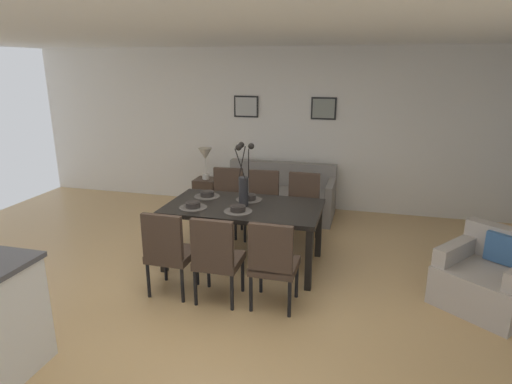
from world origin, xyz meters
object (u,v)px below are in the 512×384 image
object	(u,v)px
dining_table	(244,211)
bowl_far_left	(238,208)
side_table	(207,194)
dining_chair_mid_right	(302,204)
dining_chair_far_left	(216,255)
framed_picture_center	(324,108)
bowl_near_right	(207,193)
armchair	(489,278)
centerpiece_vase	(244,182)
bowl_far_right	(249,197)
dining_chair_far_right	(262,201)
framed_picture_left	(246,107)
sofa	(278,198)
bowl_near_left	(193,204)
dining_chair_near_left	(168,249)
table_lamp	(205,157)
dining_chair_mid_left	(273,261)
dining_chair_near_right	(227,198)

from	to	relation	value
dining_table	bowl_far_left	distance (m)	0.25
bowl_far_left	side_table	xyz separation A→B (m)	(-1.18, 2.05, -0.52)
dining_chair_mid_right	bowl_far_left	size ratio (longest dim) A/B	5.41
dining_chair_far_left	framed_picture_center	size ratio (longest dim) A/B	2.34
dining_chair_mid_right	bowl_near_right	distance (m)	1.32
armchair	dining_chair_mid_right	bearing A→B (deg)	149.83
centerpiece_vase	bowl_far_right	size ratio (longest dim) A/B	4.32
dining_chair_far_right	dining_chair_mid_right	xyz separation A→B (m)	(0.55, 0.01, 0.00)
centerpiece_vase	framed_picture_left	size ratio (longest dim) A/B	1.79
dining_chair_mid_right	bowl_near_right	xyz separation A→B (m)	(-1.09, -0.69, 0.27)
dining_table	dining_chair_far_right	xyz separation A→B (m)	(-0.00, 0.91, -0.16)
dining_chair_far_right	dining_chair_mid_right	world-z (taller)	same
sofa	armchair	size ratio (longest dim) A/B	1.56
bowl_near_left	bowl_far_right	distance (m)	0.70
sofa	framed_picture_left	size ratio (longest dim) A/B	4.27
bowl_far_right	armchair	bearing A→B (deg)	-10.89
centerpiece_vase	side_table	xyz separation A→B (m)	(-1.18, 1.82, -0.76)
bowl_near_left	dining_chair_near_left	bearing A→B (deg)	-89.75
bowl_near_right	armchair	size ratio (longest dim) A/B	0.15
sofa	framed_picture_center	world-z (taller)	framed_picture_center
bowl_far_left	bowl_far_right	world-z (taller)	same
dining_chair_far_left	dining_chair_far_right	bearing A→B (deg)	89.62
centerpiece_vase	table_lamp	xyz separation A→B (m)	(-1.18, 1.82, -0.13)
dining_table	bowl_far_left	world-z (taller)	bowl_far_left
dining_chair_mid_left	bowl_near_left	xyz separation A→B (m)	(-1.09, 0.67, 0.27)
dining_chair_near_left	framed_picture_center	bearing A→B (deg)	70.12
bowl_far_left	bowl_far_right	distance (m)	0.45
dining_chair_mid_left	sofa	distance (m)	2.81
dining_table	centerpiece_vase	size ratio (longest dim) A/B	2.45
dining_chair_far_left	dining_chair_far_right	distance (m)	1.83
dining_table	dining_chair_far_right	distance (m)	0.93
dining_chair_far_right	dining_chair_near_left	bearing A→B (deg)	-106.47
dining_chair_near_left	bowl_near_left	distance (m)	0.73
side_table	armchair	xyz separation A→B (m)	(3.79, -2.10, 0.03)
centerpiece_vase	framed_picture_left	distance (m)	2.50
dining_table	dining_chair_near_left	world-z (taller)	dining_chair_near_left
dining_chair_mid_right	framed_picture_left	bearing A→B (deg)	129.97
bowl_near_left	sofa	size ratio (longest dim) A/B	0.10
dining_chair_near_right	framed_picture_center	bearing A→B (deg)	50.57
dining_table	bowl_far_left	bearing A→B (deg)	-90.00
bowl_near_right	bowl_near_left	bearing A→B (deg)	-90.00
dining_table	bowl_near_right	world-z (taller)	bowl_near_right
dining_chair_far_right	framed_picture_left	xyz separation A→B (m)	(-0.63, 1.43, 1.15)
bowl_near_left	bowl_near_right	distance (m)	0.45
framed_picture_left	dining_chair_mid_left	bearing A→B (deg)	-69.79
dining_chair_mid_right	table_lamp	world-z (taller)	table_lamp
centerpiece_vase	dining_chair_near_left	bearing A→B (deg)	-120.74
dining_chair_near_right	dining_chair_mid_right	world-z (taller)	same
table_lamp	dining_chair_mid_right	bearing A→B (deg)	-27.47
dining_chair_near_left	framed_picture_left	size ratio (longest dim) A/B	2.24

